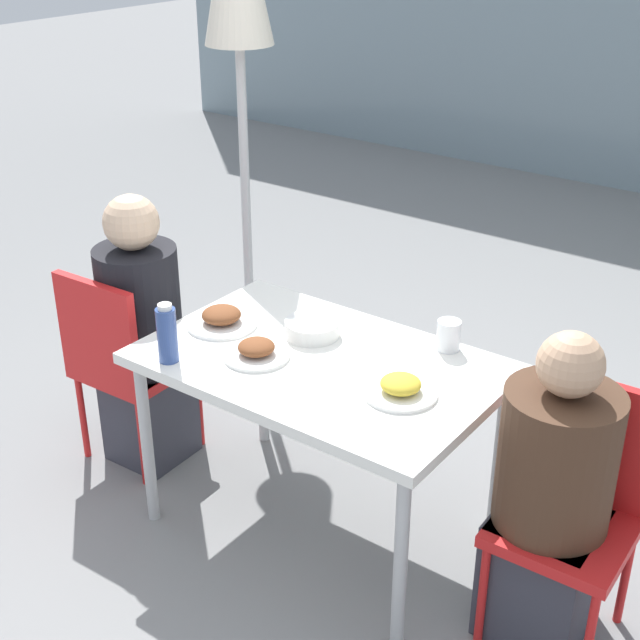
# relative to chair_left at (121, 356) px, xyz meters

# --- Properties ---
(ground_plane) EXTENTS (24.00, 24.00, 0.00)m
(ground_plane) POSITION_rel_chair_left_xyz_m (0.90, 0.11, -0.49)
(ground_plane) COLOR gray
(dining_table) EXTENTS (1.21, 0.78, 0.72)m
(dining_table) POSITION_rel_chair_left_xyz_m (0.90, 0.11, 0.17)
(dining_table) COLOR white
(dining_table) RESTS_ON ground
(chair_left) EXTENTS (0.41, 0.41, 0.85)m
(chair_left) POSITION_rel_chair_left_xyz_m (0.00, 0.00, 0.00)
(chair_left) COLOR red
(chair_left) RESTS_ON ground
(person_left) EXTENTS (0.32, 0.32, 1.15)m
(person_left) POSITION_rel_chair_left_xyz_m (0.05, 0.08, 0.05)
(person_left) COLOR #383842
(person_left) RESTS_ON ground
(chair_right) EXTENTS (0.41, 0.41, 0.85)m
(chair_right) POSITION_rel_chair_left_xyz_m (1.81, 0.22, 0.00)
(chair_right) COLOR red
(chair_right) RESTS_ON ground
(person_right) EXTENTS (0.35, 0.35, 1.07)m
(person_right) POSITION_rel_chair_left_xyz_m (1.76, 0.14, 0.00)
(person_right) COLOR #383842
(person_right) RESTS_ON ground
(closed_umbrella) EXTENTS (0.36, 0.36, 2.30)m
(closed_umbrella) POSITION_rel_chair_left_xyz_m (-0.18, 1.00, 1.24)
(closed_umbrella) COLOR #333333
(closed_umbrella) RESTS_ON ground
(plate_0) EXTENTS (0.23, 0.23, 0.06)m
(plate_0) POSITION_rel_chair_left_xyz_m (0.72, -0.00, 0.25)
(plate_0) COLOR white
(plate_0) RESTS_ON dining_table
(plate_1) EXTENTS (0.26, 0.26, 0.07)m
(plate_1) POSITION_rel_chair_left_xyz_m (0.46, 0.11, 0.26)
(plate_1) COLOR white
(plate_1) RESTS_ON dining_table
(plate_2) EXTENTS (0.24, 0.24, 0.07)m
(plate_2) POSITION_rel_chair_left_xyz_m (1.25, 0.08, 0.25)
(plate_2) COLOR white
(plate_2) RESTS_ON dining_table
(bottle) EXTENTS (0.07, 0.07, 0.21)m
(bottle) POSITION_rel_chair_left_xyz_m (0.49, -0.20, 0.33)
(bottle) COLOR #334C8E
(bottle) RESTS_ON dining_table
(drinking_cup) EXTENTS (0.08, 0.08, 0.11)m
(drinking_cup) POSITION_rel_chair_left_xyz_m (1.22, 0.44, 0.28)
(drinking_cup) COLOR white
(drinking_cup) RESTS_ON dining_table
(salad_bowl) EXTENTS (0.20, 0.20, 0.06)m
(salad_bowl) POSITION_rel_chair_left_xyz_m (0.77, 0.24, 0.26)
(salad_bowl) COLOR white
(salad_bowl) RESTS_ON dining_table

